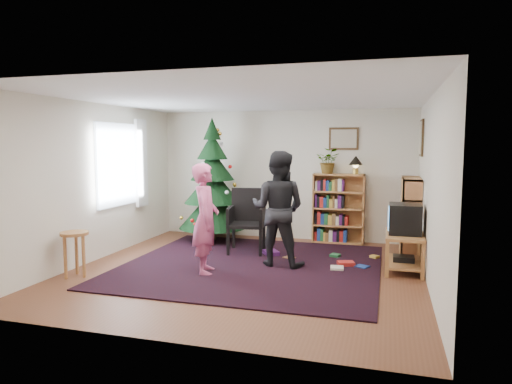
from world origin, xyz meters
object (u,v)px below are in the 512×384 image
(christmas_tree, at_px, (213,190))
(table_lamp, at_px, (356,162))
(person_standing, at_px, (206,219))
(armchair, at_px, (249,218))
(picture_back, at_px, (344,139))
(tv_stand, at_px, (404,248))
(crt_tv, at_px, (405,219))
(bookshelf_right, at_px, (410,216))
(person_by_chair, at_px, (278,209))
(picture_right, at_px, (422,138))
(potted_plant, at_px, (328,161))
(stool, at_px, (75,242))
(bookshelf_back, at_px, (338,208))

(christmas_tree, height_order, table_lamp, christmas_tree)
(christmas_tree, relative_size, person_standing, 1.49)
(armchair, relative_size, table_lamp, 3.21)
(christmas_tree, bearing_deg, picture_back, 13.95)
(tv_stand, height_order, table_lamp, table_lamp)
(crt_tv, bearing_deg, bookshelf_right, 83.07)
(person_standing, xyz_separation_m, table_lamp, (1.91, 2.59, 0.74))
(picture_back, relative_size, person_by_chair, 0.31)
(picture_right, height_order, tv_stand, picture_right)
(christmas_tree, height_order, potted_plant, christmas_tree)
(stool, height_order, potted_plant, potted_plant)
(person_standing, bearing_deg, bookshelf_right, -73.86)
(armchair, bearing_deg, picture_back, 31.99)
(bookshelf_right, xyz_separation_m, armchair, (-2.66, -0.52, -0.07))
(picture_back, distance_m, crt_tv, 2.39)
(bookshelf_back, height_order, table_lamp, table_lamp)
(crt_tv, height_order, armchair, armchair)
(picture_back, relative_size, tv_stand, 0.58)
(picture_back, bearing_deg, table_lamp, -29.51)
(tv_stand, relative_size, armchair, 0.87)
(bookshelf_back, height_order, stool, bookshelf_back)
(picture_right, distance_m, crt_tv, 1.61)
(picture_right, distance_m, stool, 5.58)
(christmas_tree, relative_size, person_by_chair, 1.34)
(crt_tv, xyz_separation_m, stool, (-4.42, -1.63, -0.27))
(crt_tv, bearing_deg, person_standing, -160.99)
(bookshelf_back, bearing_deg, armchair, -140.67)
(table_lamp, bearing_deg, tv_stand, -63.18)
(stool, bearing_deg, crt_tv, 20.21)
(bookshelf_back, bearing_deg, crt_tv, -55.54)
(stool, xyz_separation_m, potted_plant, (3.09, 3.27, 1.04))
(christmas_tree, bearing_deg, armchair, -36.59)
(person_standing, height_order, potted_plant, potted_plant)
(person_standing, bearing_deg, tv_stand, -89.21)
(stool, bearing_deg, picture_right, 29.83)
(armchair, bearing_deg, table_lamp, 24.77)
(table_lamp, bearing_deg, potted_plant, 180.00)
(tv_stand, xyz_separation_m, potted_plant, (-1.33, 1.64, 1.21))
(potted_plant, xyz_separation_m, table_lamp, (0.50, 0.00, -0.01))
(tv_stand, distance_m, table_lamp, 2.20)
(stool, bearing_deg, armchair, 48.38)
(picture_back, relative_size, table_lamp, 1.62)
(stool, xyz_separation_m, person_standing, (1.68, 0.68, 0.30))
(picture_back, relative_size, armchair, 0.50)
(tv_stand, bearing_deg, crt_tv, -180.00)
(armchair, bearing_deg, bookshelf_back, 30.07)
(potted_plant, bearing_deg, person_by_chair, -105.08)
(picture_back, xyz_separation_m, crt_tv, (1.07, -1.78, -1.18))
(picture_back, xyz_separation_m, potted_plant, (-0.26, -0.14, -0.41))
(crt_tv, distance_m, person_standing, 2.89)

